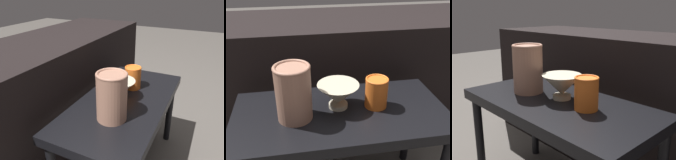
% 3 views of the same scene
% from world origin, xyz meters
% --- Properties ---
extents(table, '(0.77, 0.38, 0.43)m').
position_xyz_m(table, '(0.00, 0.00, 0.38)').
color(table, black).
rests_on(table, ground_plane).
extents(couch_backdrop, '(1.65, 0.50, 0.64)m').
position_xyz_m(couch_backdrop, '(0.00, 0.50, 0.32)').
color(couch_backdrop, black).
rests_on(couch_backdrop, ground_plane).
extents(bowl, '(0.15, 0.15, 0.09)m').
position_xyz_m(bowl, '(-0.01, 0.03, 0.48)').
color(bowl, '#B2A88E').
rests_on(bowl, table).
extents(vase_textured_left, '(0.12, 0.12, 0.20)m').
position_xyz_m(vase_textured_left, '(-0.16, -0.01, 0.53)').
color(vase_textured_left, '#996B56').
rests_on(vase_textured_left, table).
extents(vase_colorful_right, '(0.08, 0.08, 0.11)m').
position_xyz_m(vase_colorful_right, '(0.13, 0.01, 0.49)').
color(vase_colorful_right, orange).
rests_on(vase_colorful_right, table).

